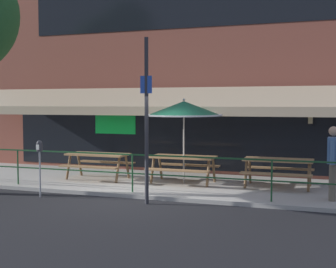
% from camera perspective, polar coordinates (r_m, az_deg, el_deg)
% --- Properties ---
extents(ground_plane, '(120.00, 120.00, 0.00)m').
position_cam_1_polar(ground_plane, '(11.66, -4.95, -7.81)').
color(ground_plane, black).
extents(patio_deck, '(15.00, 4.00, 0.10)m').
position_cam_1_polar(patio_deck, '(13.47, -1.42, -6.02)').
color(patio_deck, '#ADA89E').
rests_on(patio_deck, ground).
extents(restaurant_building, '(15.00, 1.60, 7.76)m').
position_cam_1_polar(restaurant_building, '(15.45, 1.54, 9.37)').
color(restaurant_building, brown).
rests_on(restaurant_building, ground).
extents(patio_railing, '(13.84, 0.04, 0.97)m').
position_cam_1_polar(patio_railing, '(11.80, -4.37, -3.73)').
color(patio_railing, '#194723').
rests_on(patio_railing, patio_deck).
extents(picnic_table_left, '(1.80, 1.42, 0.76)m').
position_cam_1_polar(picnic_table_left, '(13.93, -8.55, -3.01)').
color(picnic_table_left, '#997047').
rests_on(picnic_table_left, patio_deck).
extents(picnic_table_centre, '(1.80, 1.42, 0.76)m').
position_cam_1_polar(picnic_table_centre, '(13.10, 1.87, -3.39)').
color(picnic_table_centre, '#997047').
rests_on(picnic_table_centre, patio_deck).
extents(picnic_table_right, '(1.80, 1.42, 0.76)m').
position_cam_1_polar(picnic_table_right, '(12.74, 13.28, -3.69)').
color(picnic_table_right, '#997047').
rests_on(picnic_table_right, patio_deck).
extents(patio_umbrella_centre, '(2.14, 2.14, 2.38)m').
position_cam_1_polar(patio_umbrella_centre, '(13.05, 1.95, 3.07)').
color(patio_umbrella_centre, '#B7B2A8').
rests_on(patio_umbrella_centre, patio_deck).
extents(pedestrian_walking, '(0.26, 0.62, 1.71)m').
position_cam_1_polar(pedestrian_walking, '(11.39, 19.47, -2.90)').
color(pedestrian_walking, '#665B4C').
rests_on(pedestrian_walking, patio_deck).
extents(parking_meter_near, '(0.15, 0.16, 1.42)m').
position_cam_1_polar(parking_meter_near, '(12.00, -15.39, -2.06)').
color(parking_meter_near, gray).
rests_on(parking_meter_near, ground).
extents(street_sign_pole, '(0.28, 0.09, 3.84)m').
position_cam_1_polar(street_sign_pole, '(10.75, -2.64, 1.84)').
color(street_sign_pole, '#2D2D33').
rests_on(street_sign_pole, ground).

